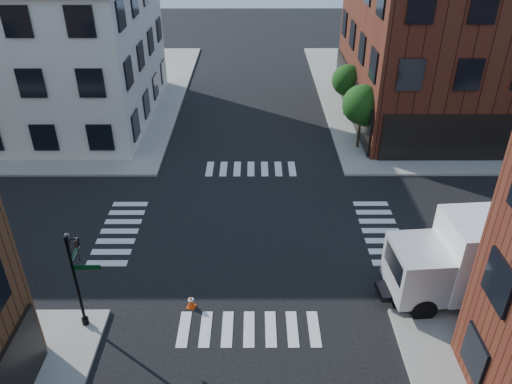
% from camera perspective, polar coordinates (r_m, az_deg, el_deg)
% --- Properties ---
extents(ground, '(120.00, 120.00, 0.00)m').
position_cam_1_polar(ground, '(26.77, -0.67, -4.48)').
color(ground, black).
rests_on(ground, ground).
extents(sidewalk_ne, '(30.00, 30.00, 0.15)m').
position_cam_1_polar(sidewalk_ne, '(50.01, 24.76, 10.16)').
color(sidewalk_ne, gray).
rests_on(sidewalk_ne, ground).
extents(sidewalk_nw, '(30.00, 30.00, 0.15)m').
position_cam_1_polar(sidewalk_nw, '(50.22, -25.62, 10.04)').
color(sidewalk_nw, gray).
rests_on(sidewalk_nw, ground).
extents(tree_near, '(2.69, 2.69, 4.49)m').
position_cam_1_polar(tree_near, '(34.87, 12.11, 9.52)').
color(tree_near, black).
rests_on(tree_near, ground).
extents(tree_far, '(2.43, 2.43, 4.07)m').
position_cam_1_polar(tree_far, '(40.50, 10.48, 12.28)').
color(tree_far, black).
rests_on(tree_far, ground).
extents(signal_pole, '(1.29, 1.24, 4.60)m').
position_cam_1_polar(signal_pole, '(20.93, -19.81, -8.50)').
color(signal_pole, black).
rests_on(signal_pole, ground).
extents(box_truck, '(9.17, 3.42, 4.07)m').
position_cam_1_polar(box_truck, '(23.93, 25.89, -6.75)').
color(box_truck, white).
rests_on(box_truck, ground).
extents(traffic_cone, '(0.44, 0.44, 0.65)m').
position_cam_1_polar(traffic_cone, '(22.33, -7.44, -12.32)').
color(traffic_cone, '#EC430A').
rests_on(traffic_cone, ground).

